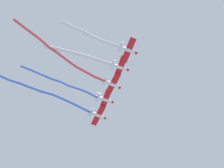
{
  "coord_description": "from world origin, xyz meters",
  "views": [
    {
      "loc": [
        33.08,
        24.55,
        1.97
      ],
      "look_at": [
        3.72,
        5.31,
        77.91
      ],
      "focal_mm": 45.23,
      "sensor_mm": 36.0,
      "label": 1
    }
  ],
  "objects_px": {
    "airplane_right_wing": "(112,84)",
    "airplane_trail": "(98,115)",
    "airplane_left_wing": "(120,67)",
    "airplane_slot": "(105,100)",
    "airplane_lead": "(128,50)"
  },
  "relations": [
    {
      "from": "airplane_left_wing",
      "to": "airplane_right_wing",
      "type": "bearing_deg",
      "value": 93.43
    },
    {
      "from": "airplane_slot",
      "to": "airplane_trail",
      "type": "distance_m",
      "value": 5.79
    },
    {
      "from": "airplane_trail",
      "to": "airplane_lead",
      "type": "bearing_deg",
      "value": -92.7
    },
    {
      "from": "airplane_slot",
      "to": "airplane_trail",
      "type": "bearing_deg",
      "value": 93.55
    },
    {
      "from": "airplane_left_wing",
      "to": "airplane_trail",
      "type": "xyz_separation_m",
      "value": [
        -9.69,
        -14.35,
        -0.3
      ]
    },
    {
      "from": "airplane_lead",
      "to": "airplane_slot",
      "type": "xyz_separation_m",
      "value": [
        -9.68,
        -14.33,
        0.3
      ]
    },
    {
      "from": "airplane_right_wing",
      "to": "airplane_left_wing",
      "type": "bearing_deg",
      "value": -93.24
    },
    {
      "from": "airplane_right_wing",
      "to": "airplane_slot",
      "type": "height_order",
      "value": "airplane_slot"
    },
    {
      "from": "airplane_right_wing",
      "to": "airplane_slot",
      "type": "bearing_deg",
      "value": 86.76
    },
    {
      "from": "airplane_right_wing",
      "to": "airplane_lead",
      "type": "bearing_deg",
      "value": -93.24
    },
    {
      "from": "airplane_left_wing",
      "to": "airplane_slot",
      "type": "bearing_deg",
      "value": 93.43
    },
    {
      "from": "airplane_right_wing",
      "to": "airplane_trail",
      "type": "relative_size",
      "value": 1.0
    },
    {
      "from": "airplane_left_wing",
      "to": "airplane_slot",
      "type": "height_order",
      "value": "same"
    },
    {
      "from": "airplane_right_wing",
      "to": "airplane_trail",
      "type": "height_order",
      "value": "same"
    },
    {
      "from": "airplane_left_wing",
      "to": "airplane_slot",
      "type": "distance_m",
      "value": 11.53
    }
  ]
}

